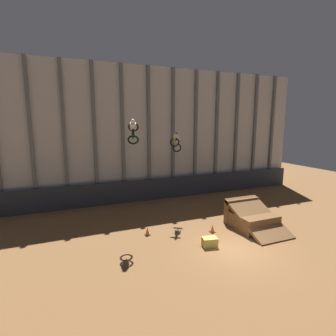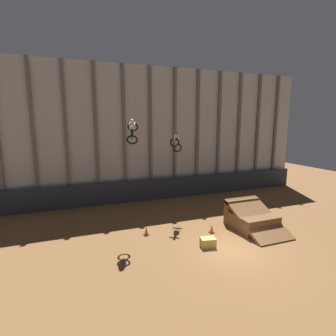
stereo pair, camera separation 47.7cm
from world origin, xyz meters
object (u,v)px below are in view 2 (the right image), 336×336
(dirt_ramp, at_px, (251,218))
(rider_bike_left_air, at_px, (132,130))
(traffic_cone_arena_edge, at_px, (146,231))
(traffic_cone_near_ramp, at_px, (212,229))
(hay_bale_trackside, at_px, (208,242))
(rider_bike_right_air, at_px, (176,142))

(dirt_ramp, xyz_separation_m, rider_bike_left_air, (-8.01, 2.28, 6.30))
(dirt_ramp, height_order, traffic_cone_arena_edge, dirt_ramp)
(dirt_ramp, relative_size, rider_bike_left_air, 2.26)
(traffic_cone_near_ramp, bearing_deg, rider_bike_left_air, 156.46)
(traffic_cone_arena_edge, relative_size, hay_bale_trackside, 0.58)
(traffic_cone_near_ramp, bearing_deg, dirt_ramp, -2.67)
(traffic_cone_arena_edge, bearing_deg, traffic_cone_near_ramp, -16.12)
(dirt_ramp, distance_m, rider_bike_right_air, 7.93)
(traffic_cone_arena_edge, bearing_deg, rider_bike_right_air, 40.57)
(rider_bike_right_air, xyz_separation_m, hay_bale_trackside, (-0.30, -5.83, -5.70))
(rider_bike_left_air, xyz_separation_m, rider_bike_right_air, (3.93, 1.97, -1.00))
(traffic_cone_near_ramp, bearing_deg, rider_bike_right_air, 103.28)
(dirt_ramp, bearing_deg, traffic_cone_arena_edge, 169.39)
(traffic_cone_arena_edge, height_order, hay_bale_trackside, traffic_cone_arena_edge)
(traffic_cone_arena_edge, distance_m, hay_bale_trackside, 4.25)
(dirt_ramp, bearing_deg, traffic_cone_near_ramp, 177.33)
(rider_bike_right_air, relative_size, hay_bale_trackside, 1.81)
(dirt_ramp, relative_size, rider_bike_right_air, 2.31)
(dirt_ramp, relative_size, hay_bale_trackside, 4.19)
(rider_bike_left_air, bearing_deg, traffic_cone_arena_edge, -40.18)
(rider_bike_left_air, relative_size, hay_bale_trackside, 1.85)
(traffic_cone_near_ramp, bearing_deg, traffic_cone_arena_edge, 163.88)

